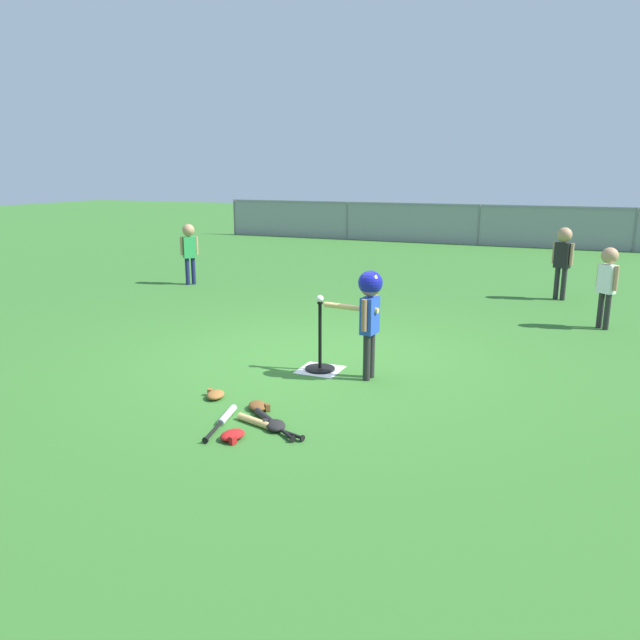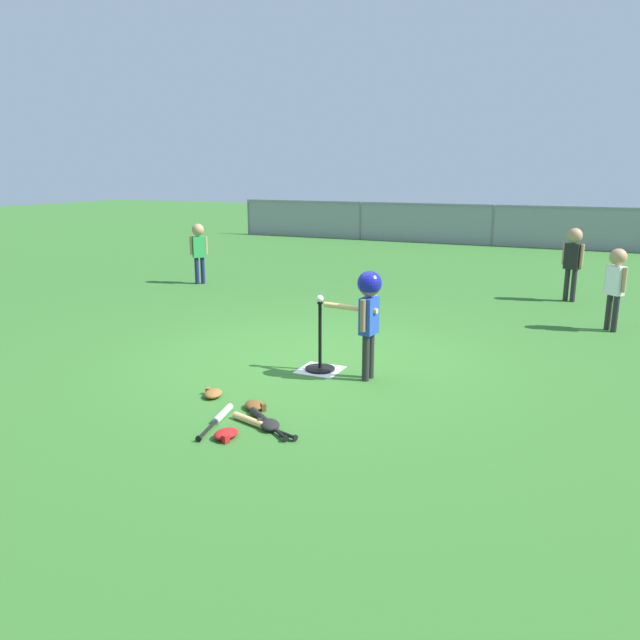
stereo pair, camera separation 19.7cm
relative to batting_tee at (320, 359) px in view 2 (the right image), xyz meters
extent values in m
plane|color=#336B28|center=(-0.23, 0.35, -0.12)|extent=(60.00, 60.00, 0.00)
cube|color=white|center=(0.00, 0.00, -0.12)|extent=(0.44, 0.44, 0.01)
cylinder|color=black|center=(0.00, 0.00, -0.11)|extent=(0.32, 0.32, 0.03)
cylinder|color=black|center=(0.00, 0.00, 0.26)|extent=(0.04, 0.04, 0.72)
cylinder|color=black|center=(0.00, 0.00, 0.61)|extent=(0.06, 0.06, 0.02)
sphere|color=white|center=(0.00, 0.00, 0.66)|extent=(0.07, 0.07, 0.07)
cylinder|color=#262626|center=(0.56, -0.12, 0.12)|extent=(0.07, 0.07, 0.48)
cylinder|color=#262626|center=(0.57, -0.02, 0.12)|extent=(0.07, 0.07, 0.48)
cube|color=#2347B7|center=(0.57, -0.07, 0.54)|extent=(0.15, 0.23, 0.37)
cylinder|color=#8C6647|center=(0.55, -0.20, 0.57)|extent=(0.05, 0.05, 0.32)
cylinder|color=#8C6647|center=(0.58, 0.06, 0.57)|extent=(0.05, 0.05, 0.32)
sphere|color=#8C6647|center=(0.57, -0.07, 0.85)|extent=(0.21, 0.21, 0.21)
sphere|color=#141999|center=(0.57, -0.07, 0.87)|extent=(0.24, 0.24, 0.24)
cylinder|color=#DBB266|center=(0.36, -0.04, 0.60)|extent=(0.60, 0.13, 0.06)
cylinder|color=#191E4C|center=(-4.17, 3.83, 0.13)|extent=(0.08, 0.08, 0.50)
cylinder|color=#191E4C|center=(-4.24, 3.74, 0.13)|extent=(0.08, 0.08, 0.50)
cube|color=green|center=(-4.20, 3.78, 0.57)|extent=(0.25, 0.25, 0.39)
cylinder|color=tan|center=(-4.11, 3.89, 0.60)|extent=(0.06, 0.06, 0.33)
cylinder|color=tan|center=(-4.30, 3.68, 0.60)|extent=(0.06, 0.06, 0.33)
sphere|color=tan|center=(-4.20, 3.78, 0.89)|extent=(0.22, 0.22, 0.22)
cylinder|color=#262626|center=(2.87, 3.07, 0.12)|extent=(0.08, 0.08, 0.49)
cylinder|color=#262626|center=(2.79, 3.14, 0.12)|extent=(0.08, 0.08, 0.49)
cube|color=white|center=(2.83, 3.11, 0.56)|extent=(0.25, 0.24, 0.38)
cylinder|color=tan|center=(2.93, 3.02, 0.58)|extent=(0.05, 0.05, 0.33)
cylinder|color=tan|center=(2.73, 3.20, 0.58)|extent=(0.05, 0.05, 0.33)
sphere|color=tan|center=(2.83, 3.11, 0.87)|extent=(0.22, 0.22, 0.22)
cylinder|color=#262626|center=(2.27, 4.92, 0.14)|extent=(0.08, 0.08, 0.53)
cylinder|color=#262626|center=(2.16, 4.97, 0.14)|extent=(0.08, 0.08, 0.53)
cube|color=black|center=(2.22, 4.95, 0.61)|extent=(0.27, 0.22, 0.41)
cylinder|color=tan|center=(2.35, 4.89, 0.64)|extent=(0.06, 0.06, 0.35)
cylinder|color=tan|center=(2.08, 5.01, 0.64)|extent=(0.06, 0.06, 0.35)
sphere|color=tan|center=(2.22, 4.95, 0.95)|extent=(0.24, 0.24, 0.24)
cylinder|color=silver|center=(-0.23, -1.53, -0.09)|extent=(0.13, 0.35, 0.06)
cylinder|color=black|center=(-0.15, -1.87, -0.09)|extent=(0.10, 0.35, 0.03)
cylinder|color=black|center=(-0.12, -2.04, -0.09)|extent=(0.05, 0.03, 0.05)
cylinder|color=#DBB266|center=(0.05, -1.56, -0.09)|extent=(0.36, 0.16, 0.06)
cylinder|color=black|center=(0.39, -1.66, -0.09)|extent=(0.35, 0.13, 0.03)
cylinder|color=black|center=(0.57, -1.71, -0.09)|extent=(0.03, 0.05, 0.05)
cylinder|color=black|center=(0.10, -1.45, -0.09)|extent=(0.30, 0.25, 0.06)
cylinder|color=black|center=(0.37, -1.65, -0.09)|extent=(0.28, 0.22, 0.03)
cylinder|color=black|center=(0.50, -1.75, -0.09)|extent=(0.04, 0.05, 0.05)
ellipsoid|color=#B21919|center=(0.03, -1.88, -0.09)|extent=(0.21, 0.26, 0.07)
cube|color=#B21919|center=(0.08, -1.96, -0.09)|extent=(0.05, 0.06, 0.06)
ellipsoid|color=brown|center=(-0.08, -1.25, -0.09)|extent=(0.27, 0.27, 0.07)
cube|color=brown|center=(0.02, -1.25, -0.09)|extent=(0.06, 0.06, 0.06)
ellipsoid|color=brown|center=(-0.58, -1.16, -0.09)|extent=(0.22, 0.26, 0.07)
cube|color=brown|center=(-0.66, -1.11, -0.09)|extent=(0.05, 0.06, 0.06)
ellipsoid|color=black|center=(0.26, -1.58, -0.09)|extent=(0.26, 0.27, 0.07)
cube|color=black|center=(0.17, -1.57, -0.09)|extent=(0.06, 0.06, 0.06)
cylinder|color=slate|center=(-8.23, 12.30, 0.45)|extent=(0.06, 0.06, 1.15)
cylinder|color=slate|center=(-4.23, 12.30, 0.45)|extent=(0.06, 0.06, 1.15)
cylinder|color=slate|center=(-0.23, 12.30, 0.45)|extent=(0.06, 0.06, 1.15)
cube|color=gray|center=(-0.23, 12.30, 0.97)|extent=(16.00, 0.03, 0.03)
cube|color=gray|center=(-0.23, 12.30, 0.45)|extent=(16.00, 0.01, 1.15)
camera|label=1|loc=(2.42, -5.80, 1.95)|focal=34.67mm
camera|label=2|loc=(2.60, -5.72, 1.95)|focal=34.67mm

